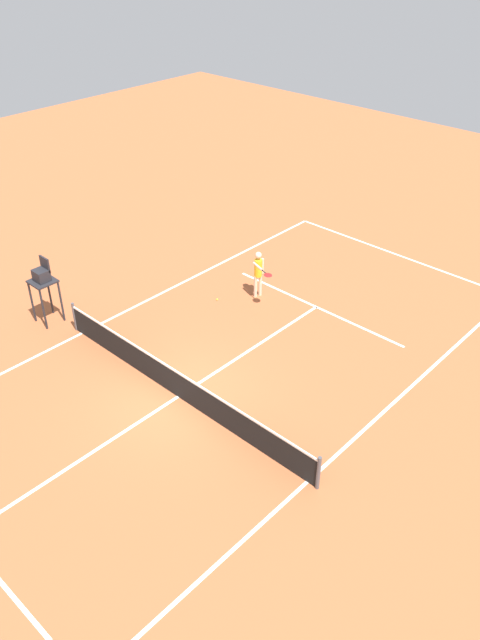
{
  "coord_description": "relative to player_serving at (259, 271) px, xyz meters",
  "views": [
    {
      "loc": [
        -11.02,
        9.18,
        12.21
      ],
      "look_at": [
        0.62,
        -3.35,
        0.8
      ],
      "focal_mm": 35.41,
      "sensor_mm": 36.0,
      "label": 1
    }
  ],
  "objects": [
    {
      "name": "ground_plane",
      "position": [
        -2.03,
        5.85,
        -1.08
      ],
      "size": [
        60.0,
        60.0,
        0.0
      ],
      "primitive_type": "plane",
      "color": "#AD5933"
    },
    {
      "name": "tennis_net",
      "position": [
        -2.03,
        5.85,
        -0.58
      ],
      "size": [
        10.32,
        0.1,
        1.07
      ],
      "color": "#4C4C51",
      "rests_on": "ground"
    },
    {
      "name": "court_lines",
      "position": [
        -2.03,
        5.85,
        -1.08
      ],
      "size": [
        9.72,
        24.55,
        0.01
      ],
      "color": "white",
      "rests_on": "ground"
    },
    {
      "name": "umpire_chair",
      "position": [
        4.24,
        6.13,
        0.53
      ],
      "size": [
        0.8,
        0.8,
        2.41
      ],
      "color": "#232328",
      "rests_on": "ground"
    },
    {
      "name": "tennis_ball",
      "position": [
        0.92,
        1.23,
        -1.05
      ],
      "size": [
        0.07,
        0.07,
        0.07
      ],
      "primitive_type": "sphere",
      "color": "#CCE033",
      "rests_on": "ground"
    },
    {
      "name": "player_serving",
      "position": [
        0.0,
        0.0,
        0.0
      ],
      "size": [
        1.23,
        0.9,
        1.8
      ],
      "rotation": [
        0.0,
        0.0,
        1.24
      ],
      "color": "beige",
      "rests_on": "ground"
    }
  ]
}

